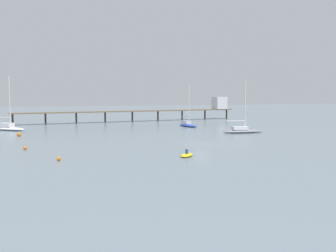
{
  "coord_description": "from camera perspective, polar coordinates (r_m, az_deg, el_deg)",
  "views": [
    {
      "loc": [
        -24.54,
        -56.23,
        8.26
      ],
      "look_at": [
        0.0,
        18.14,
        1.5
      ],
      "focal_mm": 39.99,
      "sensor_mm": 36.0,
      "label": 1
    }
  ],
  "objects": [
    {
      "name": "ground_plane",
      "position": [
        61.9,
        5.27,
        -2.75
      ],
      "size": [
        400.0,
        400.0,
        0.0
      ],
      "primitive_type": "plane",
      "color": "slate"
    },
    {
      "name": "pier",
      "position": [
        115.73,
        0.74,
        2.82
      ],
      "size": [
        67.48,
        9.94,
        7.24
      ],
      "color": "brown",
      "rests_on": "ground_plane"
    },
    {
      "name": "sailboat_gray",
      "position": [
        80.49,
        11.24,
        -0.58
      ],
      "size": [
        9.06,
        3.15,
        11.11
      ],
      "color": "gray",
      "rests_on": "ground_plane"
    },
    {
      "name": "sailboat_blue",
      "position": [
        94.07,
        3.05,
        0.29
      ],
      "size": [
        3.47,
        7.44,
        10.44
      ],
      "color": "#2D4CB7",
      "rests_on": "ground_plane"
    },
    {
      "name": "sailboat_white",
      "position": [
        91.81,
        -23.11,
        -0.16
      ],
      "size": [
        8.21,
        8.01,
        12.26
      ],
      "color": "white",
      "rests_on": "ground_plane"
    },
    {
      "name": "dinghy_yellow",
      "position": [
        49.69,
        2.87,
        -4.4
      ],
      "size": [
        3.02,
        3.34,
        1.14
      ],
      "color": "yellow",
      "rests_on": "ground_plane"
    },
    {
      "name": "mooring_buoy_inner",
      "position": [
        59.34,
        -20.94,
        -3.13
      ],
      "size": [
        0.55,
        0.55,
        0.55
      ],
      "primitive_type": "sphere",
      "color": "orange",
      "rests_on": "ground_plane"
    },
    {
      "name": "mooring_buoy_far",
      "position": [
        48.27,
        -16.3,
        -4.81
      ],
      "size": [
        0.51,
        0.51,
        0.51
      ],
      "primitive_type": "sphere",
      "color": "orange",
      "rests_on": "ground_plane"
    },
    {
      "name": "mooring_buoy_mid",
      "position": [
        78.04,
        -21.75,
        -1.2
      ],
      "size": [
        0.78,
        0.78,
        0.78
      ],
      "primitive_type": "sphere",
      "color": "orange",
      "rests_on": "ground_plane"
    }
  ]
}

